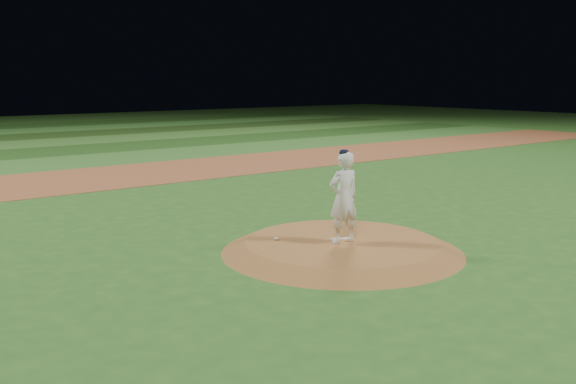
{
  "coord_description": "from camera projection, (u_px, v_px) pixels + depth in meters",
  "views": [
    {
      "loc": [
        -9.66,
        -10.43,
        3.91
      ],
      "look_at": [
        0.0,
        2.0,
        1.1
      ],
      "focal_mm": 40.0,
      "sensor_mm": 36.0,
      "label": 1
    }
  ],
  "objects": [
    {
      "name": "rosin_bag",
      "position": [
        276.0,
        239.0,
        14.67
      ],
      "size": [
        0.11,
        0.11,
        0.06
      ],
      "primitive_type": "ellipsoid",
      "color": "white",
      "rests_on": "pitchers_mound"
    },
    {
      "name": "ground",
      "position": [
        342.0,
        252.0,
        14.63
      ],
      "size": [
        120.0,
        120.0,
        0.0
      ],
      "primitive_type": "plane",
      "color": "#2B5F1E",
      "rests_on": "ground"
    },
    {
      "name": "infield_dirt_band",
      "position": [
        103.0,
        177.0,
        25.51
      ],
      "size": [
        70.0,
        6.0,
        0.02
      ],
      "primitive_type": "cube",
      "color": "brown",
      "rests_on": "ground"
    },
    {
      "name": "outfield_stripe_0",
      "position": [
        57.0,
        163.0,
        29.78
      ],
      "size": [
        70.0,
        5.0,
        0.02
      ],
      "primitive_type": "cube",
      "color": "#356E28",
      "rests_on": "ground"
    },
    {
      "name": "outfield_stripe_1",
      "position": [
        26.0,
        153.0,
        33.67
      ],
      "size": [
        70.0,
        5.0,
        0.02
      ],
      "primitive_type": "cube",
      "color": "#204A18",
      "rests_on": "ground"
    },
    {
      "name": "outfield_stripe_2",
      "position": [
        0.0,
        145.0,
        37.56
      ],
      "size": [
        70.0,
        5.0,
        0.02
      ],
      "primitive_type": "cube",
      "color": "#397028",
      "rests_on": "ground"
    },
    {
      "name": "pitchers_mound",
      "position": [
        342.0,
        246.0,
        14.61
      ],
      "size": [
        5.5,
        5.5,
        0.25
      ],
      "primitive_type": "cone",
      "color": "#99622F",
      "rests_on": "ground"
    },
    {
      "name": "pitching_rubber",
      "position": [
        342.0,
        239.0,
        14.72
      ],
      "size": [
        0.53,
        0.32,
        0.03
      ],
      "primitive_type": "cube",
      "rotation": [
        0.0,
        0.0,
        -0.4
      ],
      "color": "silver",
      "rests_on": "pitchers_mound"
    },
    {
      "name": "pitcher_on_mound",
      "position": [
        344.0,
        197.0,
        14.25
      ],
      "size": [
        0.81,
        0.58,
        2.12
      ],
      "color": "white",
      "rests_on": "pitchers_mound"
    }
  ]
}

